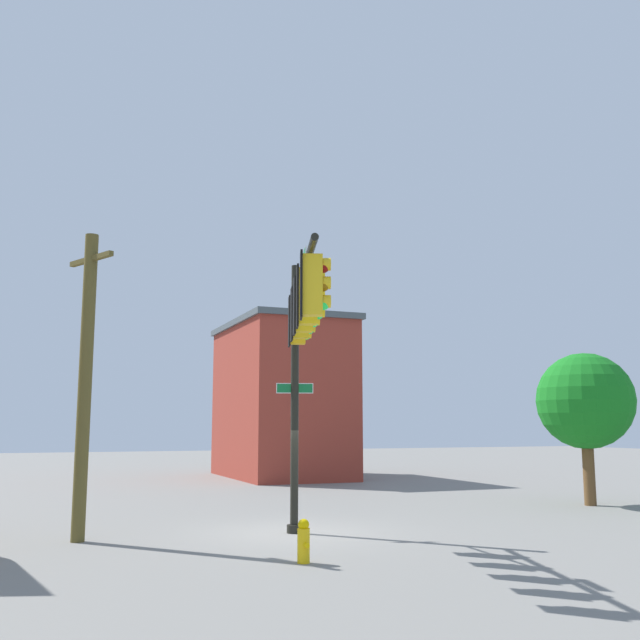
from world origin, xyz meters
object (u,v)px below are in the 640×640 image
Objects in this scene: signal_pole_assembly at (303,327)px; brick_building at (281,399)px; fire_hydrant at (304,541)px; tree_mid at (585,401)px; utility_pole at (85,379)px.

brick_building is at bearing 162.72° from signal_pole_assembly.
fire_hydrant is at bearing -17.37° from brick_building.
signal_pole_assembly is at bearing -68.48° from tree_mid.
fire_hydrant is (1.25, -0.43, -4.35)m from signal_pole_assembly.
utility_pole is at bearing -31.09° from brick_building.
utility_pole is 21.09m from brick_building.
utility_pole is at bearing -125.02° from signal_pole_assembly.
tree_mid is at bearing 95.87° from utility_pole.
utility_pole is (-3.03, -4.33, -1.06)m from signal_pole_assembly.
fire_hydrant is (4.28, 3.90, -3.29)m from utility_pole.
fire_hydrant is 23.69m from brick_building.
utility_pole is 6.66m from fire_hydrant.
brick_building reaches higher than tree_mid.
fire_hydrant is at bearing 42.29° from utility_pole.
tree_mid is at bearing 18.12° from brick_building.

